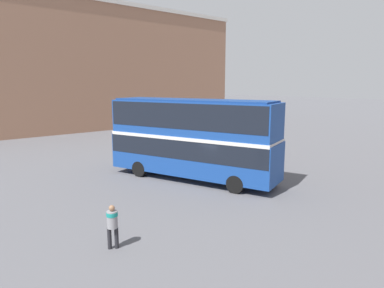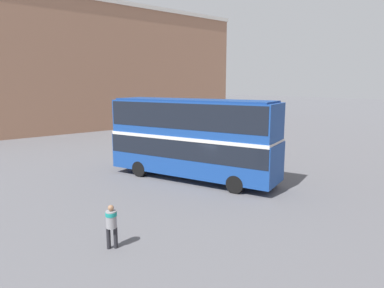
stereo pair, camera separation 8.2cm
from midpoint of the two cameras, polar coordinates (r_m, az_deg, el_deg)
name	(u,v)px [view 2 (the right image)]	position (r m, az deg, el deg)	size (l,w,h in m)	color
ground_plane	(212,183)	(20.33, 3.48, -6.49)	(240.00, 240.00, 0.00)	#5B5B60
building_row_left	(96,68)	(49.60, -15.62, 12.12)	(11.83, 39.07, 15.76)	#9E7056
double_decker_bus	(192,134)	(20.49, 0.12, 1.61)	(10.80, 5.87, 4.87)	#194293
pedestrian_foreground	(111,222)	(12.62, -13.10, -12.55)	(0.54, 0.54, 1.61)	#232328
parked_car_kerb_near	(199,136)	(32.81, 1.21, 1.26)	(4.30, 2.55, 1.53)	slate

